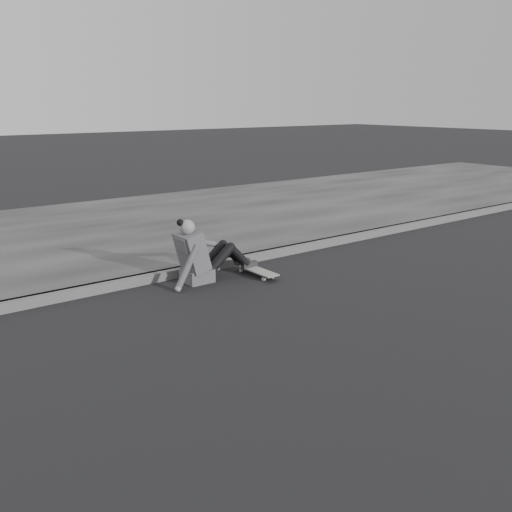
{
  "coord_description": "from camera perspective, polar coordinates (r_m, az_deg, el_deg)",
  "views": [
    {
      "loc": [
        -7.24,
        -4.03,
        2.32
      ],
      "look_at": [
        -3.17,
        1.32,
        0.5
      ],
      "focal_mm": 40.0,
      "sensor_mm": 36.0,
      "label": 1
    }
  ],
  "objects": [
    {
      "name": "sidewalk",
      "position": [
        12.26,
        -0.3,
        4.53
      ],
      "size": [
        24.0,
        6.0,
        0.12
      ],
      "primitive_type": "cube",
      "color": "#343434",
      "rests_on": "ground"
    },
    {
      "name": "ground",
      "position": [
        8.61,
        22.73,
        -1.69
      ],
      "size": [
        80.0,
        80.0,
        0.0
      ],
      "primitive_type": "plane",
      "color": "black",
      "rests_on": "ground"
    },
    {
      "name": "curb",
      "position": [
        10.06,
        10.09,
        1.94
      ],
      "size": [
        24.0,
        0.16,
        0.12
      ],
      "primitive_type": "cube",
      "color": "#4F4F4F",
      "rests_on": "ground"
    },
    {
      "name": "skateboard",
      "position": [
        7.87,
        0.04,
        -1.45
      ],
      "size": [
        0.2,
        0.78,
        0.09
      ],
      "color": "gray",
      "rests_on": "ground"
    },
    {
      "name": "seated_woman",
      "position": [
        7.59,
        -5.51,
        0.11
      ],
      "size": [
        1.38,
        0.46,
        0.88
      ],
      "color": "#49484B",
      "rests_on": "ground"
    }
  ]
}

